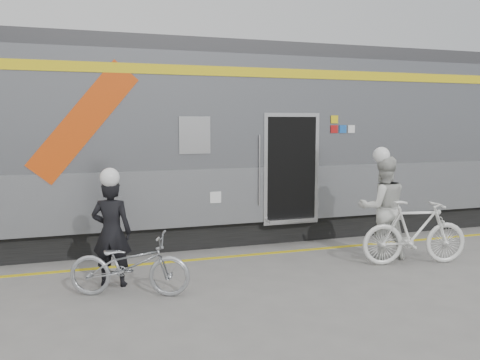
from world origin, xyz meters
name	(u,v)px	position (x,y,z in m)	size (l,w,h in m)	color
ground	(266,295)	(0.00, 0.00, 0.00)	(90.00, 90.00, 0.00)	slate
train	(170,143)	(-0.59, 4.19, 2.05)	(24.00, 3.17, 4.10)	black
safety_strip	(223,257)	(0.00, 2.15, 0.00)	(24.00, 0.12, 0.01)	gold
man	(112,232)	(-2.08, 1.14, 0.83)	(0.61, 0.40, 1.66)	black
bicycle_left	(130,265)	(-1.88, 0.59, 0.46)	(0.61, 1.74, 0.91)	#A5A8AD
woman	(383,208)	(2.76, 1.20, 0.94)	(0.91, 0.71, 1.88)	silver
bicycle_right	(415,232)	(3.06, 0.65, 0.57)	(0.54, 1.90, 1.14)	white
helmet_man	(110,168)	(-2.08, 1.14, 1.80)	(0.29, 0.29, 0.29)	white
helmet_woman	(384,148)	(2.76, 1.20, 2.03)	(0.30, 0.30, 0.30)	white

